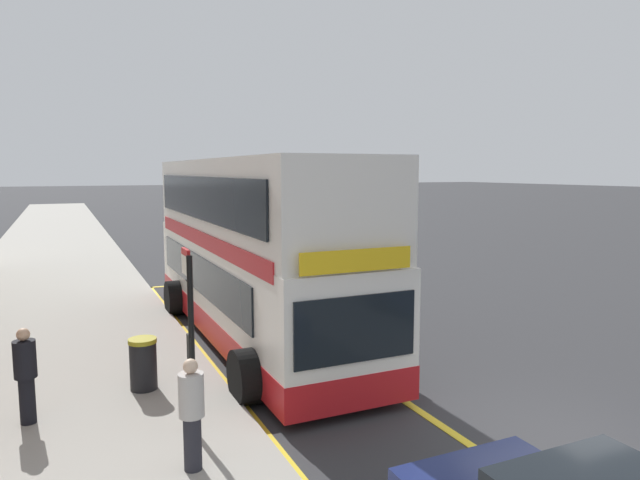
% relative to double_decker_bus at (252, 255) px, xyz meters
% --- Properties ---
extents(ground_plane, '(260.00, 260.00, 0.00)m').
position_rel_double_decker_bus_xyz_m(ground_plane, '(2.46, 24.43, -2.06)').
color(ground_plane, '#333335').
extents(pavement_near, '(6.00, 76.00, 0.14)m').
position_rel_double_decker_bus_xyz_m(pavement_near, '(-4.54, 24.43, -1.99)').
color(pavement_near, '#A39E93').
rests_on(pavement_near, ground).
extents(double_decker_bus, '(3.22, 10.87, 4.40)m').
position_rel_double_decker_bus_xyz_m(double_decker_bus, '(0.00, 0.00, 0.00)').
color(double_decker_bus, white).
rests_on(double_decker_bus, ground).
extents(bus_bay_markings, '(2.86, 14.75, 0.01)m').
position_rel_double_decker_bus_xyz_m(bus_bay_markings, '(-0.11, -0.05, -2.06)').
color(bus_bay_markings, yellow).
rests_on(bus_bay_markings, ground).
extents(bus_stop_sign, '(0.09, 0.51, 2.82)m').
position_rel_double_decker_bus_xyz_m(bus_stop_sign, '(-2.53, -4.81, -0.28)').
color(bus_stop_sign, black).
rests_on(bus_stop_sign, pavement_near).
extents(pedestrian_waiting_near_sign, '(0.34, 0.34, 1.54)m').
position_rel_double_decker_bus_xyz_m(pedestrian_waiting_near_sign, '(-2.78, -5.98, -1.10)').
color(pedestrian_waiting_near_sign, '#26262D').
rests_on(pedestrian_waiting_near_sign, pavement_near).
extents(pedestrian_further_back, '(0.34, 0.34, 1.55)m').
position_rel_double_decker_bus_xyz_m(pedestrian_further_back, '(-4.86, -3.47, -1.09)').
color(pedestrian_further_back, black).
rests_on(pedestrian_further_back, pavement_near).
extents(litter_bin, '(0.51, 0.51, 0.95)m').
position_rel_double_decker_bus_xyz_m(litter_bin, '(-2.99, -2.77, -1.44)').
color(litter_bin, black).
rests_on(litter_bin, pavement_near).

